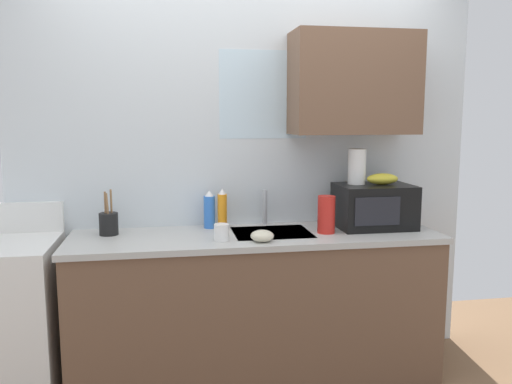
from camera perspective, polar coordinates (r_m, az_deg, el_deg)
name	(u,v)px	position (r m, az deg, el deg)	size (l,w,h in m)	color
kitchen_wall_assembly	(264,155)	(3.35, 0.94, 4.13)	(2.95, 0.42, 2.50)	silver
counter_unit	(256,305)	(3.22, 0.04, -12.26)	(2.18, 0.63, 0.90)	brown
sink_faucet	(265,207)	(3.32, 0.99, -1.69)	(0.03, 0.03, 0.23)	#B2B5BA
stove_range	(3,321)	(3.31, -25.98, -12.56)	(0.60, 0.60, 1.08)	white
microwave	(374,206)	(3.32, 12.81, -1.52)	(0.46, 0.35, 0.27)	black
banana_bunch	(382,179)	(3.32, 13.70, 1.41)	(0.20, 0.11, 0.07)	gold
paper_towel_roll	(357,166)	(3.30, 11.00, 2.76)	(0.11, 0.11, 0.22)	white
dish_soap_bottle_orange	(222,210)	(3.22, -3.72, -1.95)	(0.06, 0.06, 0.25)	orange
dish_soap_bottle_blue	(209,210)	(3.24, -5.13, -2.02)	(0.07, 0.07, 0.24)	blue
cereal_canister	(326,214)	(3.12, 7.72, -2.46)	(0.10, 0.10, 0.22)	red
mug_white	(222,232)	(2.92, -3.80, -4.44)	(0.08, 0.08, 0.10)	white
utensil_crock	(109,223)	(3.17, -15.85, -3.30)	(0.11, 0.11, 0.27)	black
small_bowl	(262,236)	(2.89, 0.68, -4.83)	(0.13, 0.13, 0.07)	beige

